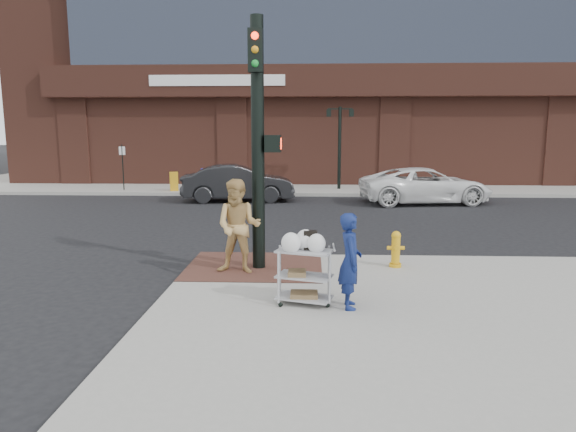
{
  "coord_description": "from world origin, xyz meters",
  "views": [
    {
      "loc": [
        0.54,
        -9.5,
        2.92
      ],
      "look_at": [
        0.11,
        0.73,
        1.25
      ],
      "focal_mm": 32.0,
      "sensor_mm": 36.0,
      "label": 1
    }
  ],
  "objects_px": {
    "traffic_signal_pole": "(259,137)",
    "pedestrian_tan": "(239,227)",
    "fire_hydrant": "(396,249)",
    "utility_cart": "(304,271)",
    "lamp_post": "(340,139)",
    "sedan_dark": "(238,183)",
    "woman_blue": "(350,261)",
    "minivan_white": "(425,186)"
  },
  "relations": [
    {
      "from": "traffic_signal_pole",
      "to": "fire_hydrant",
      "type": "xyz_separation_m",
      "value": [
        2.81,
        0.21,
        -2.29
      ]
    },
    {
      "from": "lamp_post",
      "to": "pedestrian_tan",
      "type": "relative_size",
      "value": 2.13
    },
    {
      "from": "pedestrian_tan",
      "to": "utility_cart",
      "type": "bearing_deg",
      "value": -48.78
    },
    {
      "from": "lamp_post",
      "to": "utility_cart",
      "type": "xyz_separation_m",
      "value": [
        -1.54,
        -17.43,
        -1.92
      ]
    },
    {
      "from": "lamp_post",
      "to": "fire_hydrant",
      "type": "height_order",
      "value": "lamp_post"
    },
    {
      "from": "fire_hydrant",
      "to": "utility_cart",
      "type": "bearing_deg",
      "value": -127.9
    },
    {
      "from": "sedan_dark",
      "to": "fire_hydrant",
      "type": "xyz_separation_m",
      "value": [
        4.85,
        -11.23,
        -0.24
      ]
    },
    {
      "from": "lamp_post",
      "to": "woman_blue",
      "type": "height_order",
      "value": "lamp_post"
    },
    {
      "from": "lamp_post",
      "to": "fire_hydrant",
      "type": "bearing_deg",
      "value": -88.71
    },
    {
      "from": "minivan_white",
      "to": "fire_hydrant",
      "type": "relative_size",
      "value": 7.04
    },
    {
      "from": "lamp_post",
      "to": "woman_blue",
      "type": "xyz_separation_m",
      "value": [
        -0.81,
        -17.58,
        -1.7
      ]
    },
    {
      "from": "woman_blue",
      "to": "utility_cart",
      "type": "height_order",
      "value": "woman_blue"
    },
    {
      "from": "pedestrian_tan",
      "to": "utility_cart",
      "type": "relative_size",
      "value": 1.55
    },
    {
      "from": "traffic_signal_pole",
      "to": "sedan_dark",
      "type": "distance_m",
      "value": 11.8
    },
    {
      "from": "woman_blue",
      "to": "minivan_white",
      "type": "xyz_separation_m",
      "value": [
        4.15,
        13.46,
        -0.17
      ]
    },
    {
      "from": "sedan_dark",
      "to": "lamp_post",
      "type": "bearing_deg",
      "value": -56.53
    },
    {
      "from": "traffic_signal_pole",
      "to": "utility_cart",
      "type": "relative_size",
      "value": 4.13
    },
    {
      "from": "pedestrian_tan",
      "to": "utility_cart",
      "type": "xyz_separation_m",
      "value": [
        1.32,
        -1.82,
        -0.39
      ]
    },
    {
      "from": "sedan_dark",
      "to": "fire_hydrant",
      "type": "bearing_deg",
      "value": -163.19
    },
    {
      "from": "sedan_dark",
      "to": "utility_cart",
      "type": "xyz_separation_m",
      "value": [
        2.97,
        -13.64,
        -0.08
      ]
    },
    {
      "from": "lamp_post",
      "to": "sedan_dark",
      "type": "xyz_separation_m",
      "value": [
        -4.51,
        -3.78,
        -1.84
      ]
    },
    {
      "from": "minivan_white",
      "to": "utility_cart",
      "type": "xyz_separation_m",
      "value": [
        -4.88,
        -13.31,
        -0.04
      ]
    },
    {
      "from": "fire_hydrant",
      "to": "traffic_signal_pole",
      "type": "bearing_deg",
      "value": -175.75
    },
    {
      "from": "pedestrian_tan",
      "to": "sedan_dark",
      "type": "height_order",
      "value": "pedestrian_tan"
    },
    {
      "from": "traffic_signal_pole",
      "to": "sedan_dark",
      "type": "bearing_deg",
      "value": 100.07
    },
    {
      "from": "lamp_post",
      "to": "traffic_signal_pole",
      "type": "xyz_separation_m",
      "value": [
        -2.48,
        -15.23,
        0.21
      ]
    },
    {
      "from": "lamp_post",
      "to": "sedan_dark",
      "type": "height_order",
      "value": "lamp_post"
    },
    {
      "from": "lamp_post",
      "to": "woman_blue",
      "type": "relative_size",
      "value": 2.61
    },
    {
      "from": "lamp_post",
      "to": "utility_cart",
      "type": "bearing_deg",
      "value": -95.05
    },
    {
      "from": "traffic_signal_pole",
      "to": "pedestrian_tan",
      "type": "bearing_deg",
      "value": -135.01
    },
    {
      "from": "pedestrian_tan",
      "to": "woman_blue",
      "type": "bearing_deg",
      "value": -38.62
    },
    {
      "from": "sedan_dark",
      "to": "fire_hydrant",
      "type": "distance_m",
      "value": 12.24
    },
    {
      "from": "traffic_signal_pole",
      "to": "pedestrian_tan",
      "type": "xyz_separation_m",
      "value": [
        -0.38,
        -0.38,
        -1.74
      ]
    },
    {
      "from": "fire_hydrant",
      "to": "lamp_post",
      "type": "bearing_deg",
      "value": 91.29
    },
    {
      "from": "pedestrian_tan",
      "to": "minivan_white",
      "type": "height_order",
      "value": "pedestrian_tan"
    },
    {
      "from": "sedan_dark",
      "to": "utility_cart",
      "type": "bearing_deg",
      "value": -174.25
    },
    {
      "from": "traffic_signal_pole",
      "to": "woman_blue",
      "type": "height_order",
      "value": "traffic_signal_pole"
    },
    {
      "from": "woman_blue",
      "to": "pedestrian_tan",
      "type": "height_order",
      "value": "pedestrian_tan"
    },
    {
      "from": "utility_cart",
      "to": "lamp_post",
      "type": "bearing_deg",
      "value": 84.95
    },
    {
      "from": "utility_cart",
      "to": "sedan_dark",
      "type": "bearing_deg",
      "value": 102.28
    },
    {
      "from": "pedestrian_tan",
      "to": "sedan_dark",
      "type": "relative_size",
      "value": 0.39
    },
    {
      "from": "minivan_white",
      "to": "utility_cart",
      "type": "distance_m",
      "value": 14.18
    }
  ]
}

